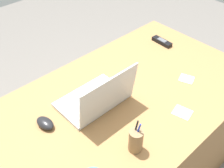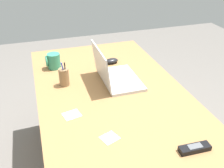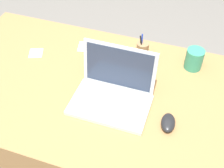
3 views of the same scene
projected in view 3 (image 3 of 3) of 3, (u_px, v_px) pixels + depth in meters
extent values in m
plane|color=slate|center=(98.00, 165.00, 1.90)|extent=(6.00, 6.00, 0.00)
cube|color=#9E7042|center=(96.00, 131.00, 1.65)|extent=(1.53, 0.87, 0.73)
cube|color=silver|center=(110.00, 105.00, 1.29)|extent=(0.34, 0.22, 0.02)
cube|color=silver|center=(111.00, 100.00, 1.30)|extent=(0.28, 0.11, 0.00)
cube|color=silver|center=(105.00, 115.00, 1.24)|extent=(0.10, 0.05, 0.00)
cube|color=silver|center=(119.00, 67.00, 1.30)|extent=(0.33, 0.04, 0.22)
cube|color=#283347|center=(119.00, 68.00, 1.29)|extent=(0.30, 0.03, 0.19)
ellipsoid|color=black|center=(168.00, 123.00, 1.21)|extent=(0.07, 0.11, 0.04)
cylinder|color=#338C6B|center=(194.00, 59.00, 1.45)|extent=(0.09, 0.09, 0.11)
torus|color=#338C6B|center=(196.00, 52.00, 1.48)|extent=(0.08, 0.01, 0.08)
cylinder|color=olive|center=(142.00, 52.00, 1.48)|extent=(0.06, 0.06, 0.11)
cylinder|color=#1933B2|center=(142.00, 47.00, 1.46)|extent=(0.02, 0.03, 0.14)
cylinder|color=black|center=(142.00, 48.00, 1.45)|extent=(0.03, 0.01, 0.14)
cube|color=white|center=(36.00, 53.00, 1.56)|extent=(0.09, 0.10, 0.00)
cube|color=white|center=(85.00, 47.00, 1.60)|extent=(0.09, 0.10, 0.00)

